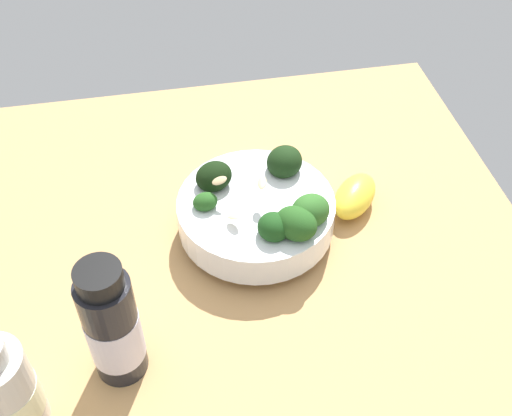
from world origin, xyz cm
name	(u,v)px	position (x,y,z in cm)	size (l,w,h in cm)	color
ground_plane	(250,257)	(0.00, 0.00, -2.04)	(66.23, 66.23, 4.07)	tan
bowl_of_broccoli	(260,211)	(-1.50, -1.84, 3.71)	(18.06, 18.06, 9.21)	white
lemon_wedge	(355,196)	(-13.63, -3.88, 1.94)	(7.81, 4.34, 3.87)	yellow
bottle_tall	(113,327)	(15.17, 12.96, 6.52)	(5.14, 5.14, 14.74)	black
bottle_short	(3,391)	(24.95, 16.85, 5.09)	(5.95, 5.95, 12.03)	beige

